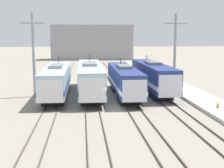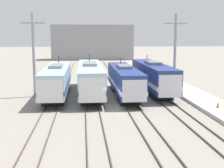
{
  "view_description": "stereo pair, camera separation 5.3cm",
  "coord_description": "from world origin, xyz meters",
  "views": [
    {
      "loc": [
        -3.16,
        -32.85,
        7.82
      ],
      "look_at": [
        0.07,
        1.46,
        2.51
      ],
      "focal_mm": 50.0,
      "sensor_mm": 36.0,
      "label": 1
    },
    {
      "loc": [
        -3.11,
        -32.85,
        7.82
      ],
      "look_at": [
        0.07,
        1.46,
        2.51
      ],
      "focal_mm": 50.0,
      "sensor_mm": 36.0,
      "label": 2
    }
  ],
  "objects": [
    {
      "name": "catenary_tower_left",
      "position": [
        -9.4,
        7.79,
        5.58
      ],
      "size": [
        3.02,
        0.36,
        10.73
      ],
      "color": "gray",
      "rests_on": "ground_plane"
    },
    {
      "name": "depot_building",
      "position": [
        0.05,
        73.34,
        5.72
      ],
      "size": [
        26.78,
        9.49,
        11.44
      ],
      "color": "gray",
      "rests_on": "ground_plane"
    },
    {
      "name": "platform",
      "position": [
        11.22,
        0.0,
        0.19
      ],
      "size": [
        4.0,
        120.0,
        0.37
      ],
      "color": "#B7B5AD",
      "rests_on": "ground_plane"
    },
    {
      "name": "rail_pair_far_right",
      "position": [
        6.61,
        0.0,
        0.07
      ],
      "size": [
        1.51,
        120.0,
        0.15
      ],
      "color": "#4C4238",
      "rests_on": "ground_plane"
    },
    {
      "name": "ground_plane",
      "position": [
        0.0,
        0.0,
        0.0
      ],
      "size": [
        400.0,
        400.0,
        0.0
      ],
      "primitive_type": "plane",
      "color": "gray"
    },
    {
      "name": "locomotive_far_left",
      "position": [
        -6.61,
        7.63,
        2.13
      ],
      "size": [
        3.03,
        17.81,
        5.09
      ],
      "color": "#232326",
      "rests_on": "ground_plane"
    },
    {
      "name": "locomotive_center_right",
      "position": [
        2.2,
        6.74,
        2.1
      ],
      "size": [
        2.88,
        17.04,
        4.65
      ],
      "color": "black",
      "rests_on": "ground_plane"
    },
    {
      "name": "rail_pair_far_left",
      "position": [
        -6.61,
        0.0,
        0.07
      ],
      "size": [
        1.51,
        120.0,
        0.15
      ],
      "color": "#4C4238",
      "rests_on": "ground_plane"
    },
    {
      "name": "rail_pair_center_right",
      "position": [
        2.2,
        0.0,
        0.07
      ],
      "size": [
        1.51,
        120.0,
        0.15
      ],
      "color": "#4C4238",
      "rests_on": "ground_plane"
    },
    {
      "name": "traffic_cone",
      "position": [
        10.92,
        -2.06,
        0.72
      ],
      "size": [
        0.35,
        0.35,
        0.68
      ],
      "color": "orange",
      "rests_on": "platform"
    },
    {
      "name": "rail_pair_center_left",
      "position": [
        -2.2,
        0.0,
        0.07
      ],
      "size": [
        1.51,
        120.0,
        0.15
      ],
      "color": "#4C4238",
      "rests_on": "ground_plane"
    },
    {
      "name": "locomotive_far_right",
      "position": [
        6.61,
        9.5,
        2.22
      ],
      "size": [
        2.97,
        18.32,
        4.97
      ],
      "color": "black",
      "rests_on": "ground_plane"
    },
    {
      "name": "locomotive_center_left",
      "position": [
        -2.2,
        8.18,
        2.24
      ],
      "size": [
        3.09,
        19.45,
        5.21
      ],
      "color": "#232326",
      "rests_on": "ground_plane"
    },
    {
      "name": "catenary_tower_right",
      "position": [
        9.09,
        7.79,
        5.58
      ],
      "size": [
        3.02,
        0.36,
        10.73
      ],
      "color": "gray",
      "rests_on": "ground_plane"
    }
  ]
}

